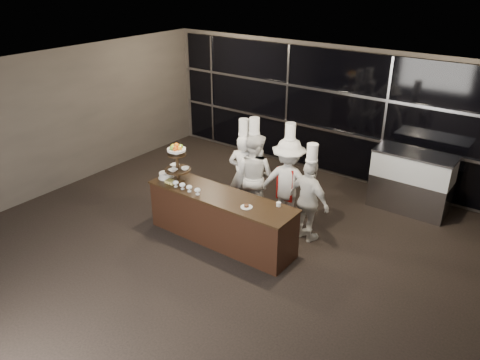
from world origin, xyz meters
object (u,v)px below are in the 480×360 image
Objects in this scene: display_stand at (177,160)px; chef_b at (254,175)px; display_case at (411,179)px; chef_d at (309,200)px; layer_cake at (166,175)px; chef_c at (288,182)px; buffet_counter at (221,218)px; chef_a at (244,173)px.

chef_b reaches higher than display_stand.
display_case is 2.47m from chef_d.
display_stand is at bearing 10.86° from layer_cake.
chef_c is (-1.71, -1.92, 0.18)m from display_case.
chef_d is (2.48, 1.01, -0.18)m from layer_cake.
buffet_counter is at bearing -126.36° from display_case.
display_stand is at bearing -156.62° from chef_d.
buffet_counter is at bearing -116.34° from chef_c.
chef_a is 1.06× the size of chef_d.
chef_b is 1.10× the size of chef_d.
chef_c is at bearing 34.63° from layer_cake.
display_case is (3.59, 3.22, -0.29)m from layer_cake.
display_case is 0.76× the size of chef_b.
chef_b is at bearing -1.49° from chef_a.
layer_cake is 4.83m from display_case.
chef_b is 1.00× the size of chef_c.
chef_a reaches higher than display_stand.
chef_b is at bearing 43.76° from layer_cake.
display_stand is 0.49× the size of display_case.
chef_d is (0.61, -0.29, -0.08)m from chef_c.
chef_c is (0.62, 1.25, 0.40)m from buffet_counter.
chef_d reaches higher than layer_cake.
chef_b is (0.94, 1.10, -0.46)m from display_stand.
chef_b is (-0.06, 1.10, 0.41)m from buffet_counter.
chef_b is at bearing -139.15° from display_case.
display_stand is 0.37× the size of chef_b.
buffet_counter is 1.45m from chef_c.
buffet_counter is 1.18m from chef_b.
chef_d reaches higher than buffet_counter.
chef_d is at bearing 38.16° from buffet_counter.
chef_d is at bearing -116.67° from display_case.
chef_d is (-1.11, -2.21, 0.11)m from display_case.
display_case is 3.16m from chef_b.
chef_d reaches higher than display_stand.
chef_c is at bearing -131.75° from display_case.
chef_c is 0.67m from chef_d.
chef_a is 0.97× the size of chef_c.
layer_cake is 0.15× the size of chef_b.
buffet_counter is at bearing -74.74° from chef_a.
chef_a is at bearing -171.31° from chef_c.
chef_c is (0.92, 0.14, 0.01)m from chef_a.
chef_b reaches higher than display_case.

